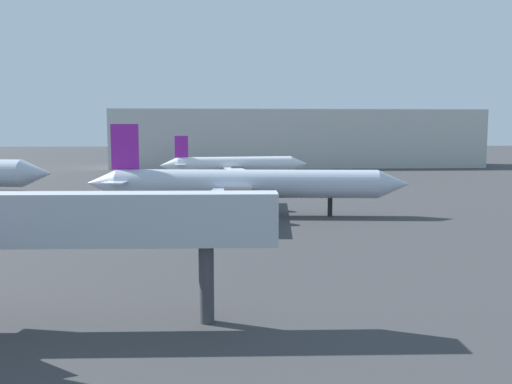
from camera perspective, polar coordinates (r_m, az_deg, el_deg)
airplane_distant at (r=57.55m, az=-1.31°, el=0.85°), size 33.69×22.81×9.51m
airplane_far_right at (r=97.36m, az=-2.24°, el=2.81°), size 26.51×19.72×7.91m
terminal_building at (r=137.84m, az=4.10°, el=5.52°), size 87.78×20.10×13.69m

